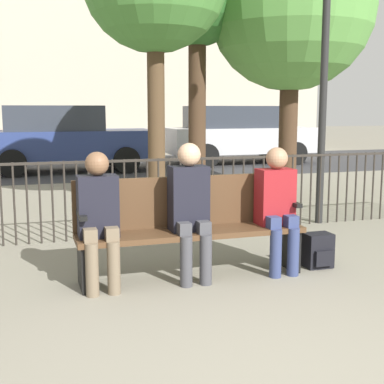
{
  "coord_description": "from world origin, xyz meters",
  "views": [
    {
      "loc": [
        -1.43,
        -2.37,
        1.54
      ],
      "look_at": [
        0.0,
        2.17,
        0.8
      ],
      "focal_mm": 50.0,
      "sensor_mm": 36.0,
      "label": 1
    }
  ],
  "objects_px": {
    "park_bench": "(189,222)",
    "seated_person_0": "(99,213)",
    "parked_car_2": "(64,138)",
    "parked_car_0": "(237,134)",
    "backpack": "(318,251)",
    "seated_person_1": "(190,205)",
    "tree_0": "(291,8)",
    "lamp_post": "(326,24)",
    "seated_person_2": "(277,203)"
  },
  "relations": [
    {
      "from": "park_bench",
      "to": "seated_person_0",
      "type": "relative_size",
      "value": 1.77
    },
    {
      "from": "park_bench",
      "to": "parked_car_2",
      "type": "relative_size",
      "value": 0.5
    },
    {
      "from": "seated_person_0",
      "to": "parked_car_0",
      "type": "bearing_deg",
      "value": 61.52
    },
    {
      "from": "seated_person_0",
      "to": "parked_car_0",
      "type": "distance_m",
      "value": 10.92
    },
    {
      "from": "backpack",
      "to": "parked_car_2",
      "type": "height_order",
      "value": "parked_car_2"
    },
    {
      "from": "seated_person_0",
      "to": "backpack",
      "type": "relative_size",
      "value": 3.52
    },
    {
      "from": "seated_person_1",
      "to": "backpack",
      "type": "bearing_deg",
      "value": -0.56
    },
    {
      "from": "park_bench",
      "to": "parked_car_0",
      "type": "height_order",
      "value": "parked_car_0"
    },
    {
      "from": "backpack",
      "to": "parked_car_0",
      "type": "height_order",
      "value": "parked_car_0"
    },
    {
      "from": "tree_0",
      "to": "lamp_post",
      "type": "xyz_separation_m",
      "value": [
        -0.76,
        -2.4,
        -0.65
      ]
    },
    {
      "from": "park_bench",
      "to": "backpack",
      "type": "bearing_deg",
      "value": -6.34
    },
    {
      "from": "park_bench",
      "to": "tree_0",
      "type": "bearing_deg",
      "value": 52.54
    },
    {
      "from": "backpack",
      "to": "lamp_post",
      "type": "bearing_deg",
      "value": 59.03
    },
    {
      "from": "lamp_post",
      "to": "parked_car_2",
      "type": "height_order",
      "value": "lamp_post"
    },
    {
      "from": "seated_person_0",
      "to": "park_bench",
      "type": "bearing_deg",
      "value": 8.89
    },
    {
      "from": "parked_car_2",
      "to": "backpack",
      "type": "bearing_deg",
      "value": -79.05
    },
    {
      "from": "tree_0",
      "to": "parked_car_2",
      "type": "height_order",
      "value": "tree_0"
    },
    {
      "from": "park_bench",
      "to": "seated_person_0",
      "type": "distance_m",
      "value": 0.87
    },
    {
      "from": "tree_0",
      "to": "backpack",
      "type": "bearing_deg",
      "value": -113.66
    },
    {
      "from": "seated_person_0",
      "to": "seated_person_2",
      "type": "xyz_separation_m",
      "value": [
        1.67,
        0.0,
        0.0
      ]
    },
    {
      "from": "parked_car_0",
      "to": "seated_person_0",
      "type": "bearing_deg",
      "value": -118.48
    },
    {
      "from": "seated_person_1",
      "to": "parked_car_0",
      "type": "xyz_separation_m",
      "value": [
        4.39,
        9.6,
        0.15
      ]
    },
    {
      "from": "backpack",
      "to": "parked_car_2",
      "type": "distance_m",
      "value": 9.26
    },
    {
      "from": "backpack",
      "to": "seated_person_1",
      "type": "bearing_deg",
      "value": 179.44
    },
    {
      "from": "seated_person_2",
      "to": "parked_car_2",
      "type": "xyz_separation_m",
      "value": [
        -1.3,
        9.05,
        0.18
      ]
    },
    {
      "from": "lamp_post",
      "to": "tree_0",
      "type": "bearing_deg",
      "value": 72.54
    },
    {
      "from": "lamp_post",
      "to": "park_bench",
      "type": "bearing_deg",
      "value": -144.61
    },
    {
      "from": "backpack",
      "to": "tree_0",
      "type": "height_order",
      "value": "tree_0"
    },
    {
      "from": "seated_person_2",
      "to": "parked_car_0",
      "type": "bearing_deg",
      "value": 69.8
    },
    {
      "from": "park_bench",
      "to": "seated_person_1",
      "type": "bearing_deg",
      "value": -104.42
    },
    {
      "from": "seated_person_1",
      "to": "backpack",
      "type": "distance_m",
      "value": 1.42
    },
    {
      "from": "seated_person_1",
      "to": "tree_0",
      "type": "relative_size",
      "value": 0.26
    },
    {
      "from": "park_bench",
      "to": "lamp_post",
      "type": "bearing_deg",
      "value": 35.39
    },
    {
      "from": "seated_person_0",
      "to": "backpack",
      "type": "height_order",
      "value": "seated_person_0"
    },
    {
      "from": "tree_0",
      "to": "parked_car_2",
      "type": "relative_size",
      "value": 1.13
    },
    {
      "from": "parked_car_2",
      "to": "parked_car_0",
      "type": "bearing_deg",
      "value": 6.47
    },
    {
      "from": "seated_person_2",
      "to": "parked_car_0",
      "type": "distance_m",
      "value": 10.23
    },
    {
      "from": "tree_0",
      "to": "lamp_post",
      "type": "bearing_deg",
      "value": -107.46
    },
    {
      "from": "tree_0",
      "to": "park_bench",
      "type": "bearing_deg",
      "value": -127.46
    },
    {
      "from": "tree_0",
      "to": "seated_person_1",
      "type": "bearing_deg",
      "value": -126.89
    },
    {
      "from": "seated_person_1",
      "to": "seated_person_0",
      "type": "bearing_deg",
      "value": -179.78
    },
    {
      "from": "backpack",
      "to": "parked_car_2",
      "type": "relative_size",
      "value": 0.08
    },
    {
      "from": "backpack",
      "to": "parked_car_0",
      "type": "distance_m",
      "value": 10.11
    },
    {
      "from": "backpack",
      "to": "parked_car_0",
      "type": "bearing_deg",
      "value": 72.23
    },
    {
      "from": "lamp_post",
      "to": "parked_car_0",
      "type": "xyz_separation_m",
      "value": [
        1.98,
        7.78,
        -1.78
      ]
    },
    {
      "from": "seated_person_1",
      "to": "seated_person_2",
      "type": "xyz_separation_m",
      "value": [
        0.86,
        -0.0,
        -0.03
      ]
    },
    {
      "from": "seated_person_0",
      "to": "parked_car_2",
      "type": "relative_size",
      "value": 0.28
    },
    {
      "from": "seated_person_1",
      "to": "lamp_post",
      "type": "height_order",
      "value": "lamp_post"
    },
    {
      "from": "seated_person_2",
      "to": "parked_car_2",
      "type": "distance_m",
      "value": 9.15
    },
    {
      "from": "park_bench",
      "to": "seated_person_0",
      "type": "xyz_separation_m",
      "value": [
        -0.85,
        -0.13,
        0.16
      ]
    }
  ]
}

